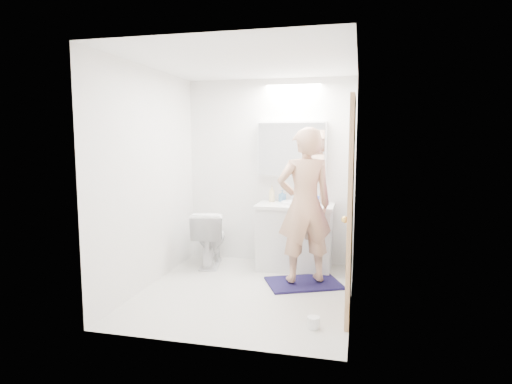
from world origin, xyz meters
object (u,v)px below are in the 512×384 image
(toothbrush_cup, at_px, (316,200))
(vanity_cabinet, at_px, (295,238))
(soap_bottle_a, at_px, (272,194))
(toilet, at_px, (210,238))
(toilet_paper_roll, at_px, (313,322))
(person, at_px, (305,205))
(soap_bottle_b, at_px, (282,196))
(medicine_cabinet, at_px, (292,149))

(toothbrush_cup, bearing_deg, vanity_cabinet, -146.21)
(soap_bottle_a, bearing_deg, toilet, -160.87)
(toilet_paper_roll, bearing_deg, soap_bottle_a, 111.93)
(person, xyz_separation_m, toilet_paper_roll, (0.23, -1.12, -0.85))
(soap_bottle_a, xyz_separation_m, soap_bottle_b, (0.13, 0.03, -0.03))
(medicine_cabinet, distance_m, toilet_paper_roll, 2.45)
(medicine_cabinet, relative_size, toothbrush_cup, 9.12)
(person, bearing_deg, vanity_cabinet, -96.37)
(vanity_cabinet, height_order, toilet_paper_roll, vanity_cabinet)
(soap_bottle_a, xyz_separation_m, toilet_paper_roll, (0.75, -1.85, -0.88))
(toilet, bearing_deg, soap_bottle_b, -172.67)
(soap_bottle_b, bearing_deg, vanity_cabinet, -42.35)
(toilet, height_order, toilet_paper_roll, toilet)
(toilet, height_order, person, person)
(medicine_cabinet, relative_size, person, 0.51)
(soap_bottle_a, bearing_deg, toilet_paper_roll, -68.07)
(person, distance_m, toilet_paper_roll, 1.43)
(soap_bottle_a, bearing_deg, soap_bottle_b, 12.83)
(vanity_cabinet, height_order, soap_bottle_b, soap_bottle_b)
(soap_bottle_b, bearing_deg, person, -63.13)
(soap_bottle_b, distance_m, toothbrush_cup, 0.44)
(soap_bottle_b, height_order, toothbrush_cup, soap_bottle_b)
(medicine_cabinet, height_order, person, medicine_cabinet)
(medicine_cabinet, xyz_separation_m, toothbrush_cup, (0.32, -0.05, -0.64))
(vanity_cabinet, relative_size, toilet, 1.25)
(vanity_cabinet, height_order, toilet, vanity_cabinet)
(toilet, bearing_deg, person, 149.09)
(vanity_cabinet, relative_size, soap_bottle_a, 4.28)
(toilet_paper_roll, bearing_deg, medicine_cabinet, 104.65)
(vanity_cabinet, xyz_separation_m, toothbrush_cup, (0.24, 0.16, 0.47))
(person, bearing_deg, toilet, -44.35)
(toothbrush_cup, height_order, toilet_paper_roll, toothbrush_cup)
(toilet, xyz_separation_m, toothbrush_cup, (1.33, 0.28, 0.51))
(soap_bottle_a, distance_m, toothbrush_cup, 0.57)
(vanity_cabinet, height_order, toothbrush_cup, toothbrush_cup)
(toilet, xyz_separation_m, soap_bottle_a, (0.76, 0.27, 0.57))
(person, relative_size, toilet_paper_roll, 15.54)
(vanity_cabinet, distance_m, soap_bottle_a, 0.65)
(person, height_order, toilet_paper_roll, person)
(toilet, distance_m, soap_bottle_b, 1.08)
(medicine_cabinet, xyz_separation_m, soap_bottle_a, (-0.25, -0.06, -0.57))
(toothbrush_cup, distance_m, toilet_paper_roll, 2.04)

